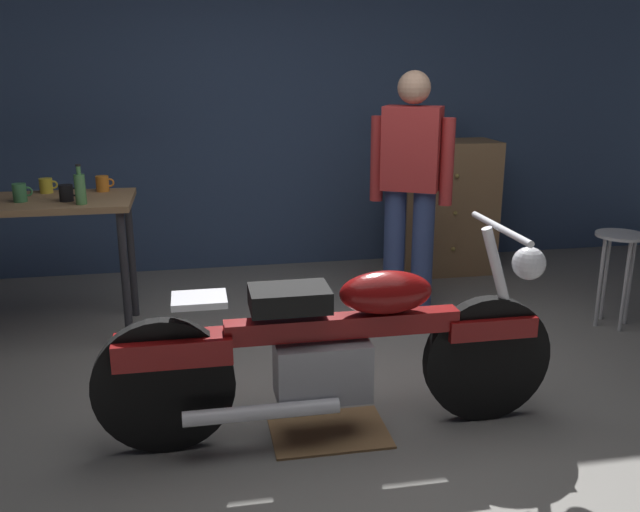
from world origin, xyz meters
TOP-DOWN VIEW (x-y plane):
  - ground_plane at (0.00, 0.00)m, footprint 12.00×12.00m
  - back_wall at (0.00, 2.80)m, footprint 8.00×0.12m
  - workbench at (-1.77, 1.42)m, footprint 1.30×0.64m
  - motorcycle at (-0.12, -0.13)m, footprint 2.19×0.60m
  - person_standing at (0.72, 1.42)m, footprint 0.51×0.38m
  - shop_stool at (2.00, 0.89)m, footprint 0.32×0.32m
  - wooden_dresser at (1.33, 2.30)m, footprint 0.80×0.47m
  - drip_tray at (-0.15, -0.12)m, footprint 0.56×0.40m
  - mug_yellow_tall at (-1.67, 1.64)m, footprint 0.12×0.08m
  - mug_black_matte at (-1.50, 1.33)m, footprint 0.12×0.08m
  - mug_green_speckled at (-1.77, 1.37)m, footprint 0.12×0.08m
  - mug_orange_travel at (-1.32, 1.63)m, footprint 0.12×0.08m
  - bottle at (-1.40, 1.22)m, footprint 0.06×0.06m

SIDE VIEW (x-z plane):
  - ground_plane at x=0.00m, z-range 0.00..0.00m
  - drip_tray at x=-0.15m, z-range 0.00..0.01m
  - motorcycle at x=-0.12m, z-range -0.05..0.95m
  - shop_stool at x=2.00m, z-range 0.18..0.82m
  - wooden_dresser at x=1.33m, z-range 0.00..1.10m
  - workbench at x=-1.77m, z-range 0.34..1.24m
  - person_standing at x=0.72m, z-range 0.09..1.76m
  - mug_yellow_tall at x=-1.67m, z-range 0.90..1.00m
  - mug_black_matte at x=-1.50m, z-range 0.90..1.00m
  - mug_orange_travel at x=-1.32m, z-range 0.90..1.00m
  - mug_green_speckled at x=-1.77m, z-range 0.90..1.01m
  - bottle at x=-1.40m, z-range 0.88..1.12m
  - back_wall at x=0.00m, z-range 0.00..3.10m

